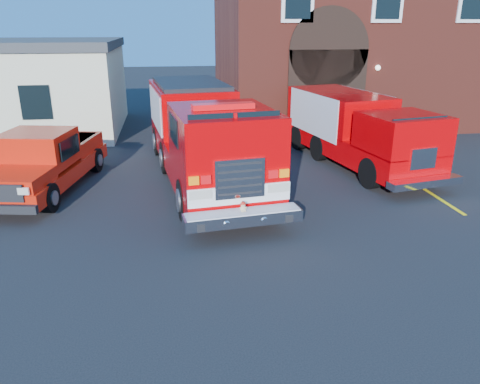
{
  "coord_description": "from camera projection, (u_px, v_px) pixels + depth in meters",
  "views": [
    {
      "loc": [
        -1.57,
        -11.5,
        5.06
      ],
      "look_at": [
        0.0,
        -1.2,
        1.3
      ],
      "focal_mm": 35.0,
      "sensor_mm": 36.0,
      "label": 1
    }
  ],
  "objects": [
    {
      "name": "fire_engine",
      "position": [
        203.0,
        134.0,
        15.61
      ],
      "size": [
        3.87,
        10.22,
        3.07
      ],
      "color": "black",
      "rests_on": "ground"
    },
    {
      "name": "fire_station",
      "position": [
        361.0,
        39.0,
        25.47
      ],
      "size": [
        15.2,
        10.2,
        8.45
      ],
      "color": "maroon",
      "rests_on": "ground"
    },
    {
      "name": "side_building",
      "position": [
        13.0,
        86.0,
        22.69
      ],
      "size": [
        10.2,
        8.2,
        4.35
      ],
      "color": "beige",
      "rests_on": "ground"
    },
    {
      "name": "ground",
      "position": [
        233.0,
        222.0,
        12.63
      ],
      "size": [
        100.0,
        100.0,
        0.0
      ],
      "primitive_type": "plane",
      "color": "black",
      "rests_on": "ground"
    },
    {
      "name": "parking_stripe_near",
      "position": [
        436.0,
        197.0,
        14.48
      ],
      "size": [
        0.12,
        3.0,
        0.01
      ],
      "primitive_type": "cube",
      "color": "yellow",
      "rests_on": "ground"
    },
    {
      "name": "parking_stripe_mid",
      "position": [
        392.0,
        169.0,
        17.27
      ],
      "size": [
        0.12,
        3.0,
        0.01
      ],
      "primitive_type": "cube",
      "color": "yellow",
      "rests_on": "ground"
    },
    {
      "name": "secondary_truck",
      "position": [
        356.0,
        128.0,
        17.48
      ],
      "size": [
        3.75,
        8.14,
        2.54
      ],
      "color": "black",
      "rests_on": "ground"
    },
    {
      "name": "pickup_truck",
      "position": [
        44.0,
        162.0,
        14.88
      ],
      "size": [
        3.27,
        6.26,
        1.95
      ],
      "color": "black",
      "rests_on": "ground"
    },
    {
      "name": "parking_stripe_far",
      "position": [
        361.0,
        149.0,
        20.06
      ],
      "size": [
        0.12,
        3.0,
        0.01
      ],
      "primitive_type": "cube",
      "color": "yellow",
      "rests_on": "ground"
    }
  ]
}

